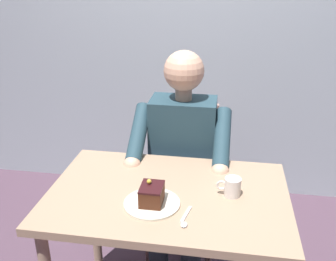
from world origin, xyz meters
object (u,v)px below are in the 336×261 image
(chair, at_px, (184,171))
(dessert_spoon, at_px, (185,220))
(dining_table, at_px, (168,211))
(seated_person, at_px, (181,160))
(cake_slice, at_px, (152,194))
(coffee_cup, at_px, (232,187))

(chair, height_order, dessert_spoon, chair)
(dining_table, bearing_deg, seated_person, -90.00)
(dessert_spoon, bearing_deg, chair, -83.15)
(cake_slice, height_order, dessert_spoon, cake_slice)
(chair, bearing_deg, dessert_spoon, 96.85)
(chair, bearing_deg, cake_slice, 86.14)
(dining_table, xyz_separation_m, chair, (0.00, -0.63, -0.15))
(coffee_cup, bearing_deg, dining_table, 3.83)
(cake_slice, bearing_deg, dessert_spoon, 149.62)
(dessert_spoon, bearing_deg, coffee_cup, -130.22)
(dining_table, bearing_deg, dessert_spoon, 117.31)
(cake_slice, bearing_deg, dining_table, -115.46)
(chair, relative_size, seated_person, 0.72)
(coffee_cup, distance_m, dessert_spoon, 0.28)
(chair, height_order, seated_person, seated_person)
(dining_table, height_order, chair, chair)
(dining_table, distance_m, dessert_spoon, 0.24)
(dining_table, distance_m, coffee_cup, 0.31)
(chair, bearing_deg, seated_person, 90.00)
(dining_table, height_order, dessert_spoon, dessert_spoon)
(seated_person, height_order, cake_slice, seated_person)
(dessert_spoon, bearing_deg, dining_table, -62.69)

